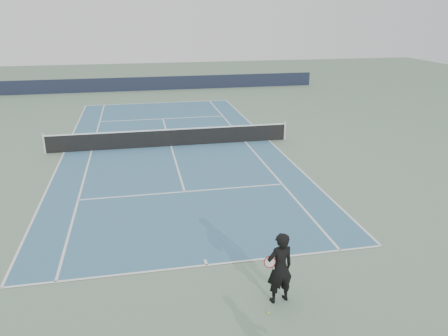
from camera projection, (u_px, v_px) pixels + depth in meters
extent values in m
plane|color=slate|center=(171.00, 146.00, 23.45)|extent=(80.00, 80.00, 0.00)
cube|color=#396888|center=(171.00, 146.00, 23.45)|extent=(10.97, 23.77, 0.01)
cylinder|color=silver|center=(44.00, 144.00, 22.08)|extent=(0.10, 0.10, 1.07)
cylinder|color=silver|center=(285.00, 131.00, 24.46)|extent=(0.10, 0.10, 1.07)
cube|color=black|center=(171.00, 138.00, 23.30)|extent=(12.80, 0.03, 0.90)
cube|color=white|center=(170.00, 130.00, 23.14)|extent=(12.80, 0.04, 0.06)
cube|color=black|center=(154.00, 84.00, 39.73)|extent=(30.00, 0.25, 1.20)
imported|color=black|center=(280.00, 268.00, 10.68)|extent=(0.80, 0.63, 1.90)
torus|color=maroon|center=(270.00, 262.00, 10.51)|extent=(0.34, 0.18, 0.36)
cylinder|color=white|center=(270.00, 262.00, 10.51)|extent=(0.29, 0.14, 0.32)
cylinder|color=white|center=(274.00, 270.00, 10.65)|extent=(0.08, 0.13, 0.27)
sphere|color=#B5D72C|center=(268.00, 313.00, 10.49)|extent=(0.07, 0.07, 0.07)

